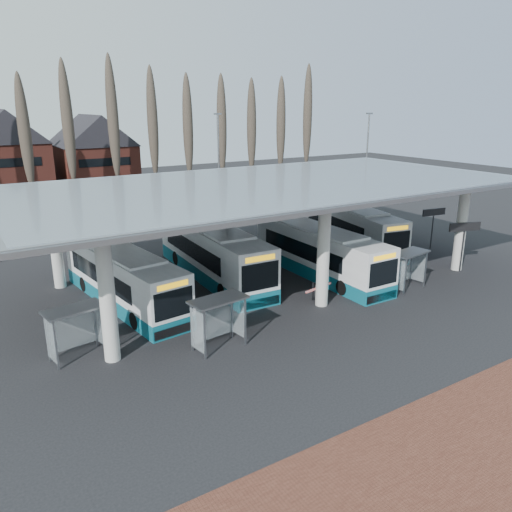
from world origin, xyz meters
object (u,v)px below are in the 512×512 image
bus_2 (319,253)px  shelter_1 (217,311)px  bus_3 (350,227)px  shelter_0 (74,321)px  shelter_2 (407,262)px  bus_0 (123,278)px  bus_1 (213,253)px

bus_2 → shelter_1: (-10.65, -5.70, 0.28)m
bus_3 → shelter_0: 24.27m
bus_3 → shelter_2: size_ratio=4.42×
bus_3 → shelter_1: size_ratio=4.27×
shelter_2 → bus_0: bearing=147.7°
shelter_1 → shelter_2: (13.57, 0.75, -0.07)m
bus_3 → shelter_2: (-3.71, -9.23, 0.19)m
bus_3 → shelter_1: bearing=-140.1°
bus_0 → shelter_0: size_ratio=4.21×
bus_1 → shelter_0: size_ratio=4.57×
bus_1 → bus_2: 7.05m
bus_2 → shelter_2: size_ratio=4.28×
bus_1 → shelter_1: bearing=-113.4°
bus_2 → shelter_0: size_ratio=4.23×
bus_2 → bus_3: (6.63, 4.27, 0.02)m
bus_0 → bus_2: (12.63, -2.05, 0.03)m
bus_0 → bus_3: (19.26, 2.23, 0.05)m
shelter_1 → bus_1: bearing=56.5°
bus_1 → shelter_0: bearing=-144.9°
bus_1 → shelter_0: bus_1 is taller
bus_0 → shelter_1: size_ratio=4.11×
bus_1 → bus_3: bearing=6.9°
bus_1 → shelter_1: 10.10m
bus_1 → shelter_2: (9.11, -8.32, 0.10)m
bus_3 → shelter_0: (-23.11, -7.41, 0.20)m
bus_0 → bus_2: size_ratio=1.00×
shelter_0 → shelter_1: size_ratio=0.98×
bus_0 → bus_2: 12.80m
bus_0 → bus_2: bearing=-16.2°
bus_0 → bus_1: 6.57m
bus_2 → bus_3: bearing=33.5°
shelter_0 → shelter_2: (19.41, -1.81, -0.01)m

